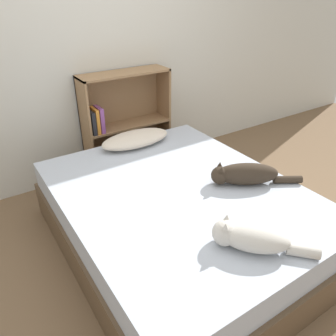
# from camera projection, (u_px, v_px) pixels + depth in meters

# --- Properties ---
(ground_plane) EXTENTS (8.00, 8.00, 0.00)m
(ground_plane) POSITION_uv_depth(u_px,v_px,m) (179.00, 243.00, 2.43)
(ground_plane) COLOR brown
(wall_back) EXTENTS (8.00, 0.06, 2.50)m
(wall_back) POSITION_uv_depth(u_px,v_px,m) (91.00, 41.00, 2.81)
(wall_back) COLOR silver
(wall_back) RESTS_ON ground_plane
(bed) EXTENTS (1.51, 1.91, 0.47)m
(bed) POSITION_uv_depth(u_px,v_px,m) (179.00, 218.00, 2.31)
(bed) COLOR brown
(bed) RESTS_ON ground_plane
(pillow) EXTENTS (0.61, 0.28, 0.11)m
(pillow) POSITION_uv_depth(u_px,v_px,m) (136.00, 139.00, 2.78)
(pillow) COLOR beige
(pillow) RESTS_ON bed
(cat_light) EXTENTS (0.43, 0.45, 0.16)m
(cat_light) POSITION_uv_depth(u_px,v_px,m) (250.00, 237.00, 1.68)
(cat_light) COLOR beige
(cat_light) RESTS_ON bed
(cat_dark) EXTENTS (0.57, 0.40, 0.15)m
(cat_dark) POSITION_uv_depth(u_px,v_px,m) (244.00, 174.00, 2.23)
(cat_dark) COLOR #33281E
(cat_dark) RESTS_ON bed
(bookshelf) EXTENTS (0.84, 0.26, 1.00)m
(bookshelf) POSITION_uv_depth(u_px,v_px,m) (123.00, 123.00, 3.17)
(bookshelf) COLOR #8E6B47
(bookshelf) RESTS_ON ground_plane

